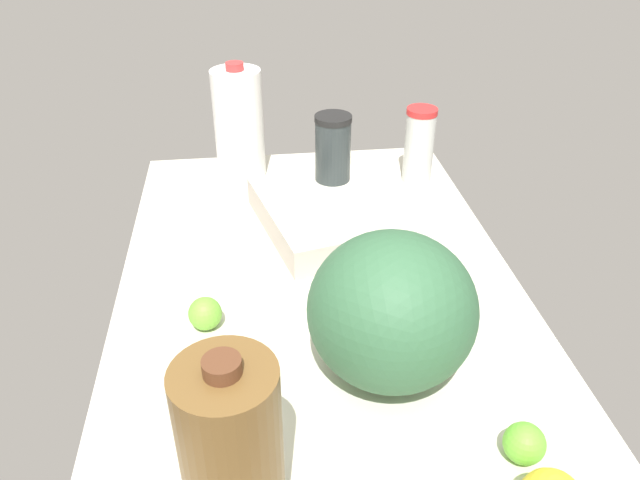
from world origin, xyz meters
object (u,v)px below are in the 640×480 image
Objects in this scene: chocolate_milk_jug at (232,452)px; lime_loose at (524,443)px; egg_carton at (295,220)px; tumbler_cup at (419,145)px; lime_beside_bowl at (205,313)px; watermelon at (392,311)px; milk_jug at (239,124)px; shaker_bottle at (333,148)px.

lime_loose is (-4.48, 38.40, -9.64)cm from chocolate_milk_jug.
egg_carton is at bearing 168.99° from chocolate_milk_jug.
tumbler_cup is 3.21× the size of lime_beside_bowl.
egg_carton is at bearing -165.88° from watermelon.
tumbler_cup reaches higher than egg_carton.
egg_carton is 67.15cm from lime_loose.
milk_jug is (-73.19, -21.77, 1.46)cm from watermelon.
egg_carton is 34.28cm from lime_beside_bowl.
chocolate_milk_jug is 1.59× the size of shaker_bottle.
watermelon is 76.38cm from milk_jug.
milk_jug reaches higher than lime_beside_bowl.
lime_loose is at bearing 37.64° from watermelon.
tumbler_cup is (-64.82, 21.36, -2.67)cm from watermelon.
lime_loose is at bearing 8.39° from egg_carton.
milk_jug is 23.62cm from shaker_bottle.
shaker_bottle is (-24.55, 11.55, 5.19)cm from egg_carton.
milk_jug is 44.13cm from tumbler_cup.
milk_jug is at bearing -173.88° from egg_carton.
chocolate_milk_jug is 0.93× the size of milk_jug.
shaker_bottle is at bearing 164.95° from chocolate_milk_jug.
watermelon is 1.37× the size of tumbler_cup.
egg_carton is 39.27cm from tumbler_cup.
milk_jug is (-96.54, 2.08, 0.98)cm from chocolate_milk_jug.
egg_carton is at bearing 19.99° from milk_jug.
egg_carton is at bearing -157.74° from lime_loose.
lime_beside_bowl is (50.65, -50.35, -6.47)cm from tumbler_cup.
milk_jug reaches higher than tumbler_cup.
shaker_bottle reaches higher than egg_carton.
watermelon is 0.90× the size of milk_jug.
chocolate_milk_jug is 4.62× the size of lime_loose.
watermelon is 33.53cm from lime_beside_bowl.
shaker_bottle is 2.88× the size of lime_beside_bowl.
watermelon reaches higher than shaker_bottle.
lime_beside_bowl is (53.66, -29.64, -5.49)cm from shaker_bottle.
watermelon is 68.30cm from tumbler_cup.
shaker_bottle is at bearing 76.54° from milk_jug.
chocolate_milk_jug is at bearing -27.15° from tumbler_cup.
milk_jug is at bearing 178.77° from chocolate_milk_jug.
egg_carton is 5.78× the size of lime_beside_bowl.
watermelon reaches higher than lime_loose.
chocolate_milk_jug reaches higher than lime_beside_bowl.
shaker_bottle is at bearing 179.44° from watermelon.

